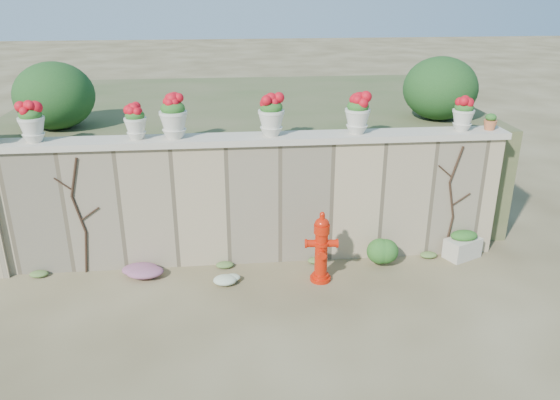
{
  "coord_description": "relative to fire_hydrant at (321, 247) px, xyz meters",
  "views": [
    {
      "loc": [
        -0.4,
        -6.34,
        4.29
      ],
      "look_at": [
        0.39,
        1.4,
        1.18
      ],
      "focal_mm": 35.0,
      "sensor_mm": 36.0,
      "label": 1
    }
  ],
  "objects": [
    {
      "name": "green_shrub",
      "position": [
        1.05,
        0.29,
        -0.27
      ],
      "size": [
        0.64,
        0.57,
        0.61
      ],
      "primitive_type": "ellipsoid",
      "color": "#1E5119",
      "rests_on": "ground"
    },
    {
      "name": "ground",
      "position": [
        -0.97,
        -0.95,
        -0.57
      ],
      "size": [
        80.0,
        80.0,
        0.0
      ],
      "primitive_type": "plane",
      "color": "#4E4227",
      "rests_on": "ground"
    },
    {
      "name": "terracotta_pot",
      "position": [
        2.83,
        0.85,
        1.64
      ],
      "size": [
        0.21,
        0.21,
        0.25
      ],
      "color": "#B86138",
      "rests_on": "wall_cap"
    },
    {
      "name": "wall_cap",
      "position": [
        -0.97,
        0.85,
        1.48
      ],
      "size": [
        8.1,
        0.52,
        0.1
      ],
      "primitive_type": "cube",
      "color": "beige",
      "rests_on": "stone_wall"
    },
    {
      "name": "magenta_clump",
      "position": [
        -2.8,
        0.41,
        -0.45
      ],
      "size": [
        0.89,
        0.59,
        0.24
      ],
      "primitive_type": "ellipsoid",
      "color": "#B92599",
      "rests_on": "ground"
    },
    {
      "name": "urn_pot_5",
      "position": [
        2.36,
        0.85,
        1.79
      ],
      "size": [
        0.34,
        0.34,
        0.54
      ],
      "color": "beige",
      "rests_on": "wall_cap"
    },
    {
      "name": "white_flowers",
      "position": [
        -1.44,
        0.06,
        -0.49
      ],
      "size": [
        0.46,
        0.37,
        0.16
      ],
      "primitive_type": "ellipsoid",
      "color": "white",
      "rests_on": "ground"
    },
    {
      "name": "planter_box",
      "position": [
        2.49,
        0.51,
        -0.35
      ],
      "size": [
        0.67,
        0.55,
        0.48
      ],
      "rotation": [
        0.0,
        0.0,
        0.43
      ],
      "color": "beige",
      "rests_on": "ground"
    },
    {
      "name": "fire_hydrant",
      "position": [
        0.0,
        0.0,
        0.0
      ],
      "size": [
        0.49,
        0.35,
        1.13
      ],
      "rotation": [
        0.0,
        0.0,
        -0.08
      ],
      "color": "red",
      "rests_on": "ground"
    },
    {
      "name": "raised_fill",
      "position": [
        -0.97,
        4.05,
        0.43
      ],
      "size": [
        9.0,
        6.0,
        2.0
      ],
      "primitive_type": "cube",
      "color": "#384C23",
      "rests_on": "ground"
    },
    {
      "name": "urn_pot_1",
      "position": [
        -2.71,
        0.85,
        1.79
      ],
      "size": [
        0.33,
        0.33,
        0.52
      ],
      "color": "beige",
      "rests_on": "wall_cap"
    },
    {
      "name": "urn_pot_3",
      "position": [
        -0.68,
        0.85,
        1.84
      ],
      "size": [
        0.4,
        0.4,
        0.63
      ],
      "color": "beige",
      "rests_on": "wall_cap"
    },
    {
      "name": "urn_pot_0",
      "position": [
        -4.19,
        0.85,
        1.82
      ],
      "size": [
        0.38,
        0.38,
        0.59
      ],
      "color": "beige",
      "rests_on": "wall_cap"
    },
    {
      "name": "stone_wall",
      "position": [
        -0.97,
        0.85,
        0.43
      ],
      "size": [
        8.0,
        0.4,
        2.0
      ],
      "primitive_type": "cube",
      "color": "tan",
      "rests_on": "ground"
    },
    {
      "name": "vine_left",
      "position": [
        -3.64,
        0.63,
        0.42
      ],
      "size": [
        0.6,
        0.04,
        1.91
      ],
      "color": "black",
      "rests_on": "ground"
    },
    {
      "name": "back_shrub_right",
      "position": [
        2.43,
        2.05,
        1.98
      ],
      "size": [
        1.3,
        1.3,
        1.1
      ],
      "primitive_type": "ellipsoid",
      "color": "#143814",
      "rests_on": "raised_fill"
    },
    {
      "name": "back_shrub_left",
      "position": [
        -4.17,
        2.05,
        1.98
      ],
      "size": [
        1.3,
        1.3,
        1.1
      ],
      "primitive_type": "ellipsoid",
      "color": "#143814",
      "rests_on": "raised_fill"
    },
    {
      "name": "urn_pot_2",
      "position": [
        -2.14,
        0.85,
        1.85
      ],
      "size": [
        0.42,
        0.42,
        0.66
      ],
      "color": "beige",
      "rests_on": "wall_cap"
    },
    {
      "name": "vine_right",
      "position": [
        2.26,
        0.63,
        0.42
      ],
      "size": [
        0.6,
        0.04,
        1.91
      ],
      "color": "black",
      "rests_on": "ground"
    },
    {
      "name": "urn_pot_4",
      "position": [
        0.66,
        0.85,
        1.83
      ],
      "size": [
        0.39,
        0.39,
        0.61
      ],
      "color": "beige",
      "rests_on": "wall_cap"
    }
  ]
}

